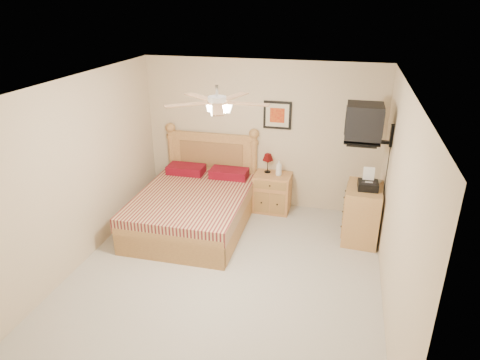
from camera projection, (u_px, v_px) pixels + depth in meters
The scene contains 17 objects.
floor at pixel (225, 274), 5.69m from camera, with size 4.50×4.50×0.00m, color #ACA79C.
ceiling at pixel (222, 85), 4.70m from camera, with size 4.00×4.50×0.04m, color white.
wall_back at pixel (261, 135), 7.20m from camera, with size 4.00×0.04×2.50m, color beige.
wall_front at pixel (140, 310), 3.19m from camera, with size 4.00×0.04×2.50m, color beige.
wall_left at pixel (79, 173), 5.64m from camera, with size 0.04×4.50×2.50m, color beige.
wall_right at pixel (397, 207), 4.74m from camera, with size 0.04×4.50×2.50m, color beige.
bed at pixel (192, 187), 6.60m from camera, with size 1.62×2.13×1.38m, color #9D6A3F, non-canonical shape.
nightstand at pixel (272, 192), 7.28m from camera, with size 0.61×0.45×0.66m, color #BD7F4B.
table_lamp at pixel (268, 163), 7.19m from camera, with size 0.18×0.18×0.33m, color #510708, non-canonical shape.
lotion_bottle at pixel (279, 168), 7.08m from camera, with size 0.10×0.10×0.27m, color white.
framed_picture at pixel (277, 115), 6.97m from camera, with size 0.46×0.04×0.46m, color black.
dresser at pixel (362, 213), 6.37m from camera, with size 0.50×0.72×0.86m, color #B5753F.
fax_machine at pixel (369, 179), 6.08m from camera, with size 0.28×0.30×0.30m, color black, non-canonical shape.
magazine_lower at pixel (364, 180), 6.39m from camera, with size 0.22×0.30×0.03m, color #ACA489.
magazine_upper at pixel (364, 179), 6.37m from camera, with size 0.18×0.24×0.02m, color gray.
wall_tv at pixel (375, 124), 5.77m from camera, with size 0.56×0.46×0.58m, color black, non-canonical shape.
ceiling_fan at pixel (217, 102), 4.58m from camera, with size 1.14×1.14×0.28m, color white, non-canonical shape.
Camera 1 is at (1.35, -4.54, 3.40)m, focal length 32.00 mm.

